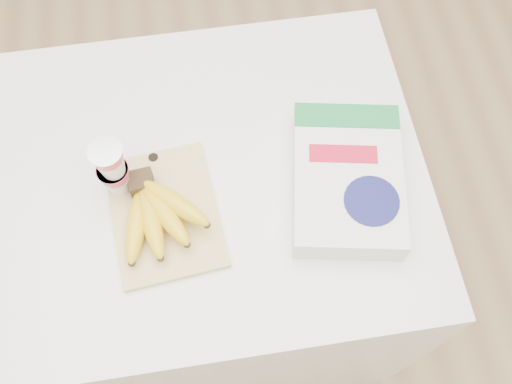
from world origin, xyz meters
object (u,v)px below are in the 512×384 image
table (176,251)px  cereal_box (347,179)px  bananas (155,213)px  yogurt_stack (112,168)px  cutting_board (165,213)px

table → cereal_box: size_ratio=3.30×
bananas → yogurt_stack: yogurt_stack is taller
table → cereal_box: (0.39, -0.07, 0.46)m
bananas → table: bearing=97.0°
table → cutting_board: (0.03, -0.08, 0.43)m
cutting_board → cereal_box: cereal_box is taller
bananas → cereal_box: 0.38m
cutting_board → yogurt_stack: yogurt_stack is taller
table → bananas: 0.47m
bananas → cereal_box: bananas is taller
yogurt_stack → bananas: bearing=-49.7°
yogurt_stack → cereal_box: (0.44, -0.06, -0.06)m
bananas → cereal_box: size_ratio=0.57×
table → cereal_box: 0.60m
table → bananas: size_ratio=5.81×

